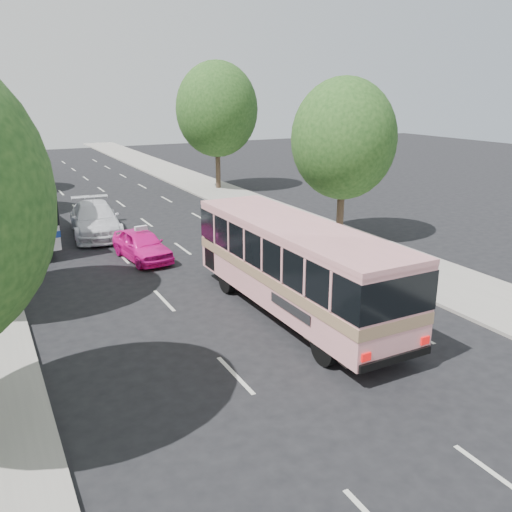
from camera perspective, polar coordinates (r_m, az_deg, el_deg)
ground at (r=17.17m, az=0.69°, el=-8.05°), size 120.00×120.00×0.00m
sidewalk_right at (r=37.93m, az=-2.23°, el=6.13°), size 4.00×90.00×0.12m
tree_right_near at (r=27.06m, az=9.44°, el=12.47°), size 5.10×5.10×7.95m
tree_right_far at (r=41.08m, az=-4.02°, el=15.46°), size 6.00×6.00×9.35m
pink_bus at (r=17.83m, az=4.11°, el=-0.33°), size 2.63×9.94×3.16m
pink_taxi at (r=24.65m, az=-11.92°, el=1.17°), size 2.06×4.14×1.36m
white_pickup at (r=29.43m, az=-16.57°, el=3.73°), size 2.93×5.96×1.67m
tour_coach_front at (r=30.33m, az=-25.17°, el=5.64°), size 3.85×11.86×3.49m
taxi_roof_sign at (r=24.45m, az=-12.03°, el=2.90°), size 0.57×0.24×0.18m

